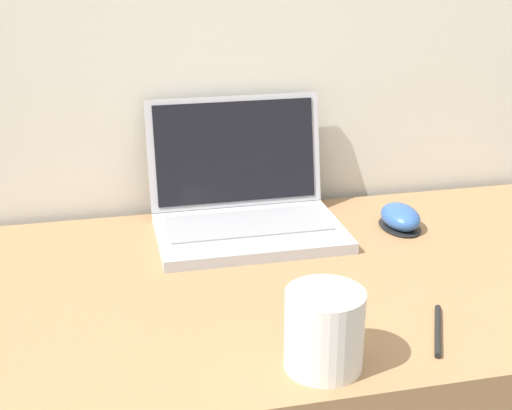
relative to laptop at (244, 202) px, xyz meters
name	(u,v)px	position (x,y,z in m)	size (l,w,h in m)	color
laptop	(244,202)	(0.00, 0.00, 0.00)	(0.33, 0.27, 0.23)	#ADADB2
drink_cup	(324,329)	(0.00, -0.46, 0.00)	(0.10, 0.10, 0.10)	silver
computer_mouse	(400,218)	(0.28, -0.06, -0.03)	(0.07, 0.11, 0.04)	black
pen	(438,330)	(0.18, -0.42, -0.05)	(0.07, 0.12, 0.01)	black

